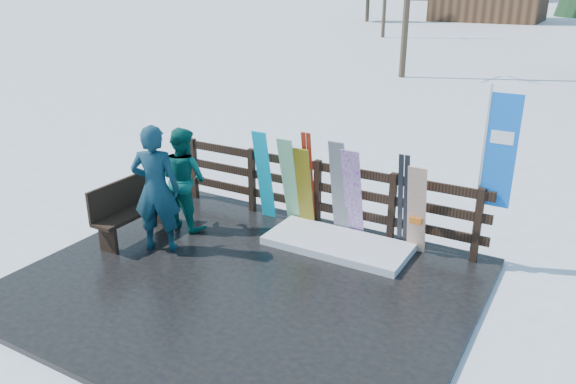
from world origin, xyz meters
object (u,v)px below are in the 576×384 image
Objects in this scene: snowboard_2 at (304,188)px; snowboard_1 at (290,182)px; rental_flag at (496,158)px; snowboard_0 at (264,176)px; bench at (131,207)px; snowboard_3 at (353,195)px; snowboard_4 at (339,189)px; snowboard_5 at (417,211)px; person_front at (156,189)px; person_back at (184,178)px.

snowboard_1 is at bearing -180.00° from snowboard_2.
snowboard_0 is at bearing -175.73° from rental_flag.
snowboard_0 is (1.47, 1.65, 0.28)m from bench.
snowboard_0 is 1.63m from snowboard_3.
snowboard_4 is at bearing 0.00° from snowboard_0.
snowboard_1 is 1.10× the size of snowboard_5.
snowboard_2 is at bearing 180.00° from snowboard_5.
snowboard_3 is at bearing -172.25° from rental_flag.
person_front is at bearing -152.97° from snowboard_5.
snowboard_4 is at bearing -166.56° from person_front.
snowboard_4 is at bearing 180.00° from snowboard_5.
snowboard_2 is at bearing -145.10° from person_back.
snowboard_4 is 1.15× the size of snowboard_5.
bench is 0.76× the size of person_front.
snowboard_3 is (1.63, 0.00, -0.03)m from snowboard_0.
person_front reaches higher than snowboard_1.
snowboard_5 is (1.88, -0.00, 0.00)m from snowboard_2.
person_back is at bearing -136.89° from snowboard_0.
bench is 3.52m from snowboard_3.
snowboard_3 is 0.80× the size of person_front.
person_front reaches higher than snowboard_4.
snowboard_4 is 2.37m from rental_flag.
snowboard_1 is 0.96× the size of snowboard_4.
person_front is at bearing -114.29° from snowboard_0.
person_back is (-1.48, -0.92, 0.08)m from snowboard_1.
snowboard_5 is at bearing -0.00° from snowboard_2.
snowboard_5 is at bearing -158.56° from person_back.
snowboard_5 is at bearing 21.79° from bench.
snowboard_0 reaches higher than snowboard_1.
snowboard_4 reaches higher than snowboard_5.
rental_flag reaches higher than snowboard_5.
snowboard_0 is at bearing -139.67° from person_front.
snowboard_1 is (1.96, 1.65, 0.26)m from bench.
snowboard_3 is 2.17m from rental_flag.
snowboard_2 is 0.74× the size of person_front.
snowboard_2 is at bearing 0.00° from snowboard_1.
snowboard_3 is (0.86, 0.00, 0.06)m from snowboard_2.
snowboard_2 is 0.87× the size of snowboard_4.
snowboard_5 is at bearing 0.00° from snowboard_0.
snowboard_3 is at bearing 180.00° from snowboard_5.
snowboard_3 is 1.03m from snowboard_5.
snowboard_2 is 1.98m from person_back.
snowboard_3 is (3.10, 1.65, 0.25)m from bench.
person_back is at bearing -148.16° from snowboard_1.
person_back is at bearing 56.33° from bench.
person_back is (-3.64, -0.92, 0.14)m from snowboard_5.
snowboard_5 is 1.34m from rental_flag.
snowboard_0 is 0.98× the size of snowboard_4.
snowboard_3 reaches higher than bench.
snowboard_5 reaches higher than snowboard_2.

